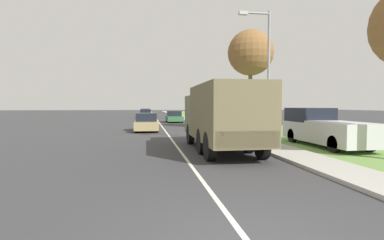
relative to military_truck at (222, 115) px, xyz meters
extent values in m
plane|color=#38383A|center=(-1.86, 30.81, -1.67)|extent=(180.00, 180.00, 0.00)
cube|color=silver|center=(-1.86, 30.81, -1.67)|extent=(0.12, 120.00, 0.00)
cube|color=#ADAAA3|center=(2.64, 30.81, -1.61)|extent=(1.80, 120.00, 0.12)
cube|color=#6B9347|center=(7.04, 30.81, -1.66)|extent=(7.00, 120.00, 0.02)
cube|color=#606647|center=(0.00, 2.81, -0.08)|extent=(2.39, 2.08, 2.02)
cube|color=brown|center=(0.00, -0.90, 0.11)|extent=(2.39, 5.35, 2.39)
cube|color=#606647|center=(0.00, -3.53, -0.74)|extent=(2.27, 0.10, 0.60)
cube|color=red|center=(-0.90, -3.55, -0.54)|extent=(0.12, 0.06, 0.12)
cube|color=red|center=(0.90, -3.55, -0.54)|extent=(0.12, 0.06, 0.12)
cylinder|color=black|center=(-1.04, 2.70, -1.12)|extent=(0.30, 1.11, 1.11)
cylinder|color=black|center=(1.04, 2.70, -1.12)|extent=(0.30, 1.11, 1.11)
cylinder|color=black|center=(-1.04, -2.24, -1.12)|extent=(0.30, 1.11, 1.11)
cylinder|color=black|center=(1.04, -2.24, -1.12)|extent=(0.30, 1.11, 1.11)
cylinder|color=black|center=(-1.04, -0.64, -1.12)|extent=(0.30, 1.11, 1.11)
cylinder|color=black|center=(1.04, -0.64, -1.12)|extent=(0.30, 1.11, 1.11)
cube|color=tan|center=(-3.39, 11.22, -1.18)|extent=(1.85, 4.18, 0.63)
cube|color=black|center=(-3.39, 11.31, -0.53)|extent=(1.63, 1.88, 0.66)
cylinder|color=black|center=(-4.22, 12.56, -1.35)|extent=(0.20, 0.64, 0.64)
cylinder|color=black|center=(-2.57, 12.56, -1.35)|extent=(0.20, 0.64, 0.64)
cylinder|color=black|center=(-4.22, 9.88, -1.35)|extent=(0.20, 0.64, 0.64)
cylinder|color=black|center=(-2.57, 9.88, -1.35)|extent=(0.20, 0.64, 0.64)
cube|color=#336B3D|center=(0.03, 23.65, -1.20)|extent=(1.91, 4.19, 0.59)
cube|color=black|center=(0.03, 23.73, -0.59)|extent=(1.68, 1.89, 0.63)
cylinder|color=black|center=(-0.83, 24.99, -1.35)|extent=(0.20, 0.64, 0.64)
cylinder|color=black|center=(0.88, 24.99, -1.35)|extent=(0.20, 0.64, 0.64)
cylinder|color=black|center=(-0.83, 22.31, -1.35)|extent=(0.20, 0.64, 0.64)
cylinder|color=black|center=(0.88, 22.31, -1.35)|extent=(0.20, 0.64, 0.64)
cube|color=black|center=(-3.50, 35.49, -1.19)|extent=(1.92, 4.19, 0.62)
cube|color=black|center=(-3.50, 35.58, -0.55)|extent=(1.69, 1.89, 0.65)
cylinder|color=black|center=(-4.36, 36.84, -1.35)|extent=(0.20, 0.64, 0.64)
cylinder|color=black|center=(-2.64, 36.84, -1.35)|extent=(0.20, 0.64, 0.64)
cylinder|color=black|center=(-4.36, 34.15, -1.35)|extent=(0.20, 0.64, 0.64)
cylinder|color=black|center=(-2.64, 34.15, -1.35)|extent=(0.20, 0.64, 0.64)
cube|color=maroon|center=(-3.54, 43.42, -1.18)|extent=(1.80, 4.53, 0.62)
cube|color=black|center=(-3.54, 43.51, -0.54)|extent=(1.59, 2.04, 0.66)
cylinder|color=black|center=(-4.34, 44.87, -1.35)|extent=(0.20, 0.64, 0.64)
cylinder|color=black|center=(-2.74, 44.87, -1.35)|extent=(0.20, 0.64, 0.64)
cylinder|color=black|center=(-4.34, 41.97, -1.35)|extent=(0.20, 0.64, 0.64)
cylinder|color=black|center=(-2.74, 41.97, -1.35)|extent=(0.20, 0.64, 0.64)
cube|color=silver|center=(5.63, 0.62, -0.95)|extent=(1.97, 5.76, 0.94)
cube|color=black|center=(5.63, 2.29, -0.10)|extent=(1.82, 2.42, 0.76)
cube|color=silver|center=(5.63, -0.59, -0.42)|extent=(1.97, 3.34, 0.12)
cylinder|color=black|center=(4.76, 2.52, -1.27)|extent=(0.24, 0.76, 0.76)
cylinder|color=black|center=(6.50, 2.52, -1.27)|extent=(0.24, 0.76, 0.76)
cylinder|color=black|center=(4.76, -1.28, -1.27)|extent=(0.24, 0.76, 0.76)
cylinder|color=black|center=(6.50, -1.28, -1.27)|extent=(0.24, 0.76, 0.76)
cylinder|color=gray|center=(2.89, 1.56, 1.86)|extent=(0.14, 0.14, 6.81)
cylinder|color=gray|center=(2.19, 1.56, 5.11)|extent=(1.40, 0.11, 0.11)
cube|color=#B2B2AD|center=(1.49, 1.56, 5.08)|extent=(0.44, 0.24, 0.16)
cylinder|color=brown|center=(5.43, 11.41, 1.09)|extent=(0.34, 0.34, 5.49)
sphere|color=brown|center=(5.43, 11.41, 4.91)|extent=(3.88, 3.88, 3.88)
camera|label=1|loc=(-3.39, -13.22, 0.43)|focal=28.00mm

